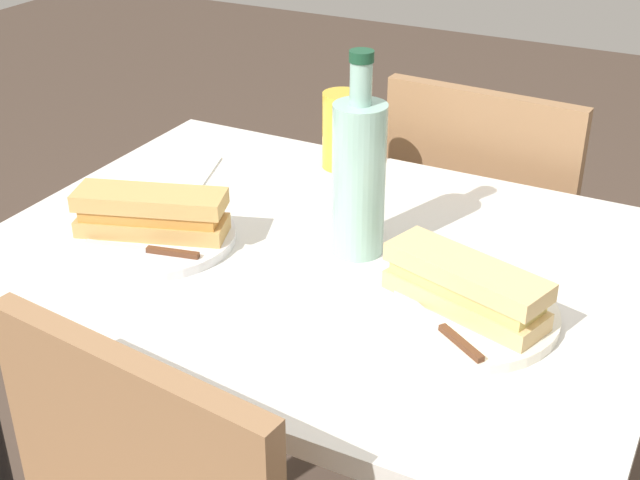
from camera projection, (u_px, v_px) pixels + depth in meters
The scene contains 11 objects.
dining_table at pixel (320, 328), 1.36m from camera, with size 0.99×0.75×0.76m.
chair_near at pixel (488, 249), 1.81m from camera, with size 0.42×0.42×0.88m.
plate_near at pixel (463, 313), 1.13m from camera, with size 0.25×0.25×0.01m, color silver.
baguette_sandwich_near at pixel (465, 286), 1.11m from camera, with size 0.23×0.13×0.07m.
knife_near at pixel (442, 328), 1.08m from camera, with size 0.16×0.11×0.01m.
plate_far at pixel (154, 237), 1.32m from camera, with size 0.25×0.25×0.01m, color white.
baguette_sandwich_far at pixel (151, 213), 1.30m from camera, with size 0.24×0.14×0.07m.
knife_far at pixel (148, 250), 1.26m from camera, with size 0.18×0.05×0.01m.
water_bottle at pixel (359, 175), 1.24m from camera, with size 0.08×0.08×0.30m.
beer_glass at pixel (342, 130), 1.54m from camera, with size 0.07×0.07×0.14m, color gold.
paper_napkin at pixel (173, 170), 1.55m from camera, with size 0.14×0.14×0.00m, color white.
Camera 1 is at (-0.52, 1.00, 1.39)m, focal length 48.71 mm.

